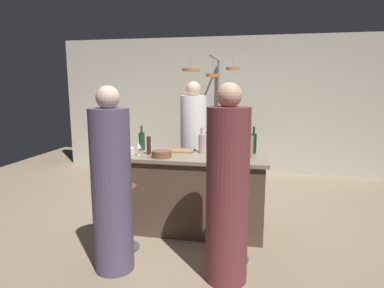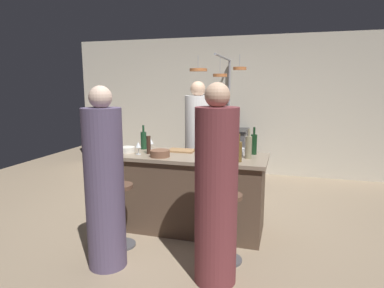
{
  "view_description": "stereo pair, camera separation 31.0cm",
  "coord_description": "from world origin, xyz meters",
  "px_view_note": "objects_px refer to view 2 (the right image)",
  "views": [
    {
      "loc": [
        0.77,
        -3.64,
        1.69
      ],
      "look_at": [
        0.0,
        0.15,
        1.0
      ],
      "focal_mm": 30.86,
      "sensor_mm": 36.0,
      "label": 1
    },
    {
      "loc": [
        1.07,
        -3.57,
        1.69
      ],
      "look_at": [
        0.0,
        0.15,
        1.0
      ],
      "focal_mm": 30.86,
      "sensor_mm": 36.0,
      "label": 2
    }
  ],
  "objects_px": {
    "guest_right": "(216,193)",
    "mixing_bowl_steel": "(237,151)",
    "stove_range": "(226,152)",
    "wine_bottle_rose": "(201,143)",
    "wine_bottle_white": "(248,147)",
    "bar_stool_right": "(228,225)",
    "wine_bottle_green": "(144,140)",
    "bar_stool_left": "(121,212)",
    "wine_glass_near_left_guest": "(138,145)",
    "wine_glass_by_chef": "(151,142)",
    "mixing_bowl_wooden": "(160,153)",
    "chef": "(198,147)",
    "wine_glass_near_right_guest": "(233,149)",
    "wine_bottle_red": "(254,144)",
    "guest_left": "(105,186)",
    "mixing_bowl_ceramic": "(127,150)",
    "wine_bottle_amber": "(239,151)",
    "cutting_board": "(181,150)",
    "pepper_mill": "(149,145)"
  },
  "relations": [
    {
      "from": "guest_left",
      "to": "wine_glass_by_chef",
      "type": "bearing_deg",
      "value": 90.92
    },
    {
      "from": "mixing_bowl_steel",
      "to": "wine_bottle_green",
      "type": "bearing_deg",
      "value": 179.8
    },
    {
      "from": "bar_stool_left",
      "to": "bar_stool_right",
      "type": "distance_m",
      "value": 1.13
    },
    {
      "from": "wine_glass_by_chef",
      "to": "wine_glass_near_right_guest",
      "type": "bearing_deg",
      "value": -11.39
    },
    {
      "from": "wine_bottle_green",
      "to": "bar_stool_left",
      "type": "bearing_deg",
      "value": -83.74
    },
    {
      "from": "cutting_board",
      "to": "wine_bottle_rose",
      "type": "bearing_deg",
      "value": -6.33
    },
    {
      "from": "bar_stool_right",
      "to": "wine_glass_near_right_guest",
      "type": "relative_size",
      "value": 4.66
    },
    {
      "from": "wine_bottle_amber",
      "to": "wine_bottle_rose",
      "type": "bearing_deg",
      "value": 144.88
    },
    {
      "from": "wine_bottle_white",
      "to": "cutting_board",
      "type": "bearing_deg",
      "value": 167.39
    },
    {
      "from": "guest_right",
      "to": "wine_bottle_amber",
      "type": "distance_m",
      "value": 0.8
    },
    {
      "from": "guest_right",
      "to": "wine_glass_near_left_guest",
      "type": "bearing_deg",
      "value": 143.01
    },
    {
      "from": "wine_glass_near_left_guest",
      "to": "mixing_bowl_wooden",
      "type": "xyz_separation_m",
      "value": [
        0.29,
        -0.05,
        -0.07
      ]
    },
    {
      "from": "bar_stool_left",
      "to": "guest_right",
      "type": "height_order",
      "value": "guest_right"
    },
    {
      "from": "chef",
      "to": "bar_stool_left",
      "type": "relative_size",
      "value": 2.57
    },
    {
      "from": "chef",
      "to": "mixing_bowl_steel",
      "type": "bearing_deg",
      "value": -48.0
    },
    {
      "from": "cutting_board",
      "to": "wine_bottle_green",
      "type": "relative_size",
      "value": 1.06
    },
    {
      "from": "bar_stool_left",
      "to": "bar_stool_right",
      "type": "xyz_separation_m",
      "value": [
        1.13,
        0.0,
        0.0
      ]
    },
    {
      "from": "wine_bottle_red",
      "to": "mixing_bowl_steel",
      "type": "bearing_deg",
      "value": -161.76
    },
    {
      "from": "wine_glass_by_chef",
      "to": "wine_bottle_white",
      "type": "bearing_deg",
      "value": -6.46
    },
    {
      "from": "chef",
      "to": "wine_bottle_red",
      "type": "bearing_deg",
      "value": -38.95
    },
    {
      "from": "guest_left",
      "to": "wine_bottle_green",
      "type": "relative_size",
      "value": 5.6
    },
    {
      "from": "mixing_bowl_wooden",
      "to": "mixing_bowl_steel",
      "type": "bearing_deg",
      "value": 24.38
    },
    {
      "from": "wine_glass_near_left_guest",
      "to": "wine_glass_by_chef",
      "type": "relative_size",
      "value": 1.0
    },
    {
      "from": "mixing_bowl_ceramic",
      "to": "guest_right",
      "type": "bearing_deg",
      "value": -35.25
    },
    {
      "from": "wine_bottle_rose",
      "to": "guest_left",
      "type": "bearing_deg",
      "value": -118.4
    },
    {
      "from": "guest_right",
      "to": "mixing_bowl_steel",
      "type": "relative_size",
      "value": 10.24
    },
    {
      "from": "wine_bottle_rose",
      "to": "pepper_mill",
      "type": "bearing_deg",
      "value": -159.44
    },
    {
      "from": "bar_stool_right",
      "to": "wine_bottle_red",
      "type": "relative_size",
      "value": 2.14
    },
    {
      "from": "bar_stool_left",
      "to": "mixing_bowl_wooden",
      "type": "bearing_deg",
      "value": 56.95
    },
    {
      "from": "wine_bottle_amber",
      "to": "wine_bottle_red",
      "type": "distance_m",
      "value": 0.45
    },
    {
      "from": "guest_right",
      "to": "wine_bottle_rose",
      "type": "relative_size",
      "value": 5.71
    },
    {
      "from": "wine_bottle_green",
      "to": "mixing_bowl_steel",
      "type": "xyz_separation_m",
      "value": [
        1.18,
        -0.0,
        -0.08
      ]
    },
    {
      "from": "stove_range",
      "to": "wine_bottle_rose",
      "type": "bearing_deg",
      "value": -87.09
    },
    {
      "from": "mixing_bowl_wooden",
      "to": "wine_bottle_red",
      "type": "bearing_deg",
      "value": 23.31
    },
    {
      "from": "wine_bottle_rose",
      "to": "mixing_bowl_ceramic",
      "type": "distance_m",
      "value": 0.89
    },
    {
      "from": "cutting_board",
      "to": "wine_bottle_white",
      "type": "distance_m",
      "value": 0.86
    },
    {
      "from": "wine_bottle_white",
      "to": "bar_stool_left",
      "type": "bearing_deg",
      "value": -153.8
    },
    {
      "from": "guest_right",
      "to": "wine_bottle_amber",
      "type": "xyz_separation_m",
      "value": [
        0.07,
        0.77,
        0.22
      ]
    },
    {
      "from": "mixing_bowl_steel",
      "to": "wine_bottle_rose",
      "type": "bearing_deg",
      "value": -176.01
    },
    {
      "from": "stove_range",
      "to": "wine_glass_near_left_guest",
      "type": "height_order",
      "value": "wine_glass_near_left_guest"
    },
    {
      "from": "guest_left",
      "to": "wine_glass_near_left_guest",
      "type": "height_order",
      "value": "guest_left"
    },
    {
      "from": "stove_range",
      "to": "wine_glass_near_right_guest",
      "type": "relative_size",
      "value": 6.1
    },
    {
      "from": "guest_left",
      "to": "mixing_bowl_steel",
      "type": "xyz_separation_m",
      "value": [
        1.04,
        1.18,
        0.15
      ]
    },
    {
      "from": "wine_bottle_white",
      "to": "bar_stool_right",
      "type": "bearing_deg",
      "value": -99.68
    },
    {
      "from": "guest_left",
      "to": "cutting_board",
      "type": "xyz_separation_m",
      "value": [
        0.36,
        1.17,
        0.13
      ]
    },
    {
      "from": "wine_glass_near_left_guest",
      "to": "wine_bottle_white",
      "type": "bearing_deg",
      "value": 6.01
    },
    {
      "from": "chef",
      "to": "wine_bottle_red",
      "type": "xyz_separation_m",
      "value": [
        0.86,
        -0.69,
        0.21
      ]
    },
    {
      "from": "wine_bottle_red",
      "to": "wine_bottle_white",
      "type": "bearing_deg",
      "value": -97.81
    },
    {
      "from": "guest_left",
      "to": "bar_stool_right",
      "type": "xyz_separation_m",
      "value": [
        1.08,
        0.38,
        -0.41
      ]
    },
    {
      "from": "bar_stool_right",
      "to": "guest_right",
      "type": "height_order",
      "value": "guest_right"
    }
  ]
}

